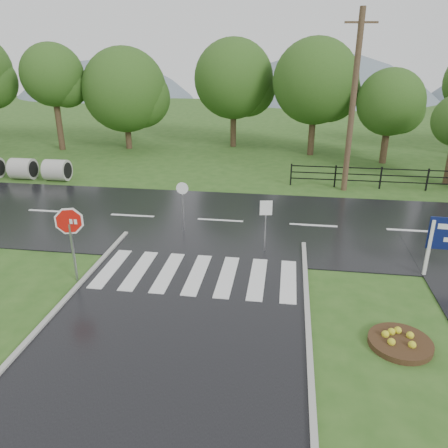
# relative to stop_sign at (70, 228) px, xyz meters

# --- Properties ---
(ground) EXTENTS (120.00, 120.00, 0.00)m
(ground) POSITION_rel_stop_sign_xyz_m (3.79, -4.11, -1.86)
(ground) COLOR #2E551C
(ground) RESTS_ON ground
(main_road) EXTENTS (90.00, 8.00, 0.04)m
(main_road) POSITION_rel_stop_sign_xyz_m (3.79, 5.89, -1.86)
(main_road) COLOR black
(main_road) RESTS_ON ground
(crosswalk) EXTENTS (6.50, 2.80, 0.02)m
(crosswalk) POSITION_rel_stop_sign_xyz_m (3.79, 0.89, -1.80)
(crosswalk) COLOR silver
(crosswalk) RESTS_ON ground
(fence_west) EXTENTS (9.58, 0.08, 1.20)m
(fence_west) POSITION_rel_stop_sign_xyz_m (11.54, 11.89, -1.14)
(fence_west) COLOR black
(fence_west) RESTS_ON ground
(hills) EXTENTS (102.00, 48.00, 48.00)m
(hills) POSITION_rel_stop_sign_xyz_m (7.28, 60.89, -17.40)
(hills) COLOR slate
(hills) RESTS_ON ground
(treeline) EXTENTS (83.20, 5.20, 10.00)m
(treeline) POSITION_rel_stop_sign_xyz_m (4.79, 19.89, -1.86)
(treeline) COLOR #264C17
(treeline) RESTS_ON ground
(stop_sign) EXTENTS (1.13, 0.39, 2.67)m
(stop_sign) POSITION_rel_stop_sign_xyz_m (0.00, 0.00, 0.00)
(stop_sign) COLOR #939399
(stop_sign) RESTS_ON ground
(flower_bed) EXTENTS (1.58, 1.58, 0.32)m
(flower_bed) POSITION_rel_stop_sign_xyz_m (9.63, -1.97, -1.74)
(flower_bed) COLOR #332111
(flower_bed) RESTS_ON ground
(reg_sign_small) EXTENTS (0.44, 0.09, 2.00)m
(reg_sign_small) POSITION_rel_stop_sign_xyz_m (5.89, 3.07, -0.43)
(reg_sign_small) COLOR #939399
(reg_sign_small) RESTS_ON ground
(reg_sign_round) EXTENTS (0.49, 0.07, 2.10)m
(reg_sign_round) POSITION_rel_stop_sign_xyz_m (2.47, 4.57, -0.52)
(reg_sign_round) COLOR #939399
(reg_sign_round) RESTS_ON ground
(utility_pole_east) EXTENTS (1.57, 0.33, 8.85)m
(utility_pole_east) POSITION_rel_stop_sign_xyz_m (9.62, 11.39, 2.64)
(utility_pole_east) COLOR #473523
(utility_pole_east) RESTS_ON ground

